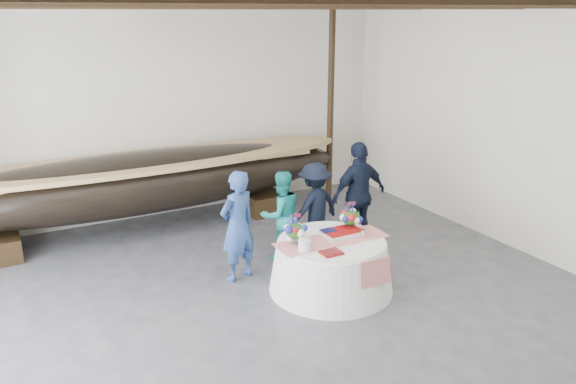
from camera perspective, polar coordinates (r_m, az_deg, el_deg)
floor at (r=7.39m, az=2.21°, el=-16.14°), size 10.00×12.00×0.01m
wall_back at (r=11.84m, az=-12.70°, el=8.31°), size 10.00×0.02×4.50m
pavilion_structure at (r=6.88m, az=-1.18°, el=16.79°), size 9.80×11.76×4.50m
longboat_display at (r=11.07m, az=-14.78°, el=0.98°), size 8.56×1.71×1.61m
banquet_table at (r=8.74m, az=4.40°, el=-7.39°), size 1.92×1.92×0.82m
tabletop_items at (r=8.60m, az=3.74°, el=-3.72°), size 1.79×0.95×0.40m
guest_woman_blue at (r=8.90m, az=-5.14°, el=-3.46°), size 0.76×0.61×1.81m
guest_woman_teal at (r=9.68m, az=-0.70°, el=-2.36°), size 0.77×0.60×1.56m
guest_man_left at (r=10.00m, az=2.71°, el=-1.54°), size 1.15×0.81×1.62m
guest_man_right at (r=10.21m, az=7.20°, el=-0.27°), size 1.17×0.54×1.95m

